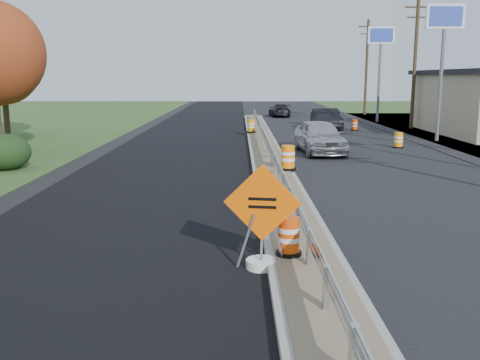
{
  "coord_description": "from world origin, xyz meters",
  "views": [
    {
      "loc": [
        -1.36,
        -15.81,
        3.78
      ],
      "look_at": [
        -1.33,
        -1.92,
        1.1
      ],
      "focal_mm": 40.0,
      "sensor_mm": 36.0,
      "label": 1
    }
  ],
  "objects_px": {
    "barrel_median_near": "(289,237)",
    "car_dark_far": "(279,110)",
    "car_silver": "(320,137)",
    "barrel_median_mid": "(288,158)",
    "barrel_shoulder_near": "(398,140)",
    "caution_sign": "(262,243)",
    "barrel_median_far": "(251,126)",
    "barrel_shoulder_mid": "(355,125)",
    "car_dark_mid": "(326,120)"
  },
  "relations": [
    {
      "from": "barrel_median_near",
      "to": "car_dark_far",
      "type": "bearing_deg",
      "value": 85.96
    },
    {
      "from": "car_silver",
      "to": "car_dark_far",
      "type": "bearing_deg",
      "value": 85.42
    },
    {
      "from": "barrel_median_near",
      "to": "barrel_median_mid",
      "type": "relative_size",
      "value": 0.82
    },
    {
      "from": "barrel_median_mid",
      "to": "barrel_shoulder_near",
      "type": "relative_size",
      "value": 1.14
    },
    {
      "from": "barrel_median_mid",
      "to": "car_silver",
      "type": "distance_m",
      "value": 6.63
    },
    {
      "from": "car_dark_far",
      "to": "caution_sign",
      "type": "bearing_deg",
      "value": 82.09
    },
    {
      "from": "caution_sign",
      "to": "barrel_shoulder_near",
      "type": "height_order",
      "value": "caution_sign"
    },
    {
      "from": "caution_sign",
      "to": "barrel_median_mid",
      "type": "bearing_deg",
      "value": 90.57
    },
    {
      "from": "barrel_shoulder_near",
      "to": "car_dark_far",
      "type": "distance_m",
      "value": 23.87
    },
    {
      "from": "barrel_median_mid",
      "to": "barrel_median_far",
      "type": "distance_m",
      "value": 14.28
    },
    {
      "from": "barrel_shoulder_near",
      "to": "barrel_shoulder_mid",
      "type": "distance_m",
      "value": 9.65
    },
    {
      "from": "barrel_shoulder_mid",
      "to": "car_silver",
      "type": "height_order",
      "value": "car_silver"
    },
    {
      "from": "car_silver",
      "to": "car_dark_mid",
      "type": "height_order",
      "value": "car_silver"
    },
    {
      "from": "barrel_median_far",
      "to": "barrel_shoulder_near",
      "type": "distance_m",
      "value": 9.85
    },
    {
      "from": "caution_sign",
      "to": "barrel_median_near",
      "type": "distance_m",
      "value": 0.59
    },
    {
      "from": "car_dark_mid",
      "to": "barrel_median_near",
      "type": "bearing_deg",
      "value": -100.76
    },
    {
      "from": "barrel_median_near",
      "to": "barrel_median_far",
      "type": "relative_size",
      "value": 0.92
    },
    {
      "from": "barrel_median_mid",
      "to": "car_dark_far",
      "type": "relative_size",
      "value": 0.22
    },
    {
      "from": "barrel_median_near",
      "to": "car_dark_far",
      "type": "xyz_separation_m",
      "value": [
        2.95,
        41.84,
        0.02
      ]
    },
    {
      "from": "barrel_shoulder_mid",
      "to": "car_dark_far",
      "type": "xyz_separation_m",
      "value": [
        -4.39,
        13.76,
        0.25
      ]
    },
    {
      "from": "barrel_shoulder_near",
      "to": "car_dark_far",
      "type": "relative_size",
      "value": 0.19
    },
    {
      "from": "barrel_median_far",
      "to": "barrel_shoulder_near",
      "type": "bearing_deg",
      "value": -36.98
    },
    {
      "from": "barrel_median_near",
      "to": "barrel_shoulder_near",
      "type": "height_order",
      "value": "barrel_median_near"
    },
    {
      "from": "barrel_median_mid",
      "to": "barrel_shoulder_mid",
      "type": "relative_size",
      "value": 1.21
    },
    {
      "from": "barrel_median_far",
      "to": "barrel_shoulder_near",
      "type": "relative_size",
      "value": 1.01
    },
    {
      "from": "barrel_median_near",
      "to": "barrel_median_mid",
      "type": "distance_m",
      "value": 10.16
    },
    {
      "from": "barrel_median_far",
      "to": "car_dark_mid",
      "type": "bearing_deg",
      "value": 33.61
    },
    {
      "from": "barrel_median_far",
      "to": "barrel_shoulder_mid",
      "type": "relative_size",
      "value": 1.08
    },
    {
      "from": "barrel_median_mid",
      "to": "barrel_shoulder_near",
      "type": "height_order",
      "value": "barrel_median_mid"
    },
    {
      "from": "barrel_shoulder_mid",
      "to": "car_dark_mid",
      "type": "bearing_deg",
      "value": -177.59
    },
    {
      "from": "barrel_median_near",
      "to": "car_silver",
      "type": "xyz_separation_m",
      "value": [
        3.07,
        16.38,
        0.24
      ]
    },
    {
      "from": "barrel_median_mid",
      "to": "barrel_median_far",
      "type": "relative_size",
      "value": 1.13
    },
    {
      "from": "barrel_median_near",
      "to": "car_dark_mid",
      "type": "relative_size",
      "value": 0.16
    },
    {
      "from": "car_dark_mid",
      "to": "car_silver",
      "type": "bearing_deg",
      "value": -100.83
    },
    {
      "from": "car_dark_far",
      "to": "barrel_shoulder_mid",
      "type": "bearing_deg",
      "value": 104.56
    },
    {
      "from": "barrel_median_near",
      "to": "caution_sign",
      "type": "bearing_deg",
      "value": -162.18
    },
    {
      "from": "caution_sign",
      "to": "barrel_median_mid",
      "type": "distance_m",
      "value": 10.4
    },
    {
      "from": "barrel_median_near",
      "to": "barrel_shoulder_near",
      "type": "xyz_separation_m",
      "value": [
        7.66,
        18.44,
        -0.2
      ]
    },
    {
      "from": "barrel_median_mid",
      "to": "car_dark_mid",
      "type": "distance_m",
      "value": 18.4
    },
    {
      "from": "barrel_median_near",
      "to": "car_dark_far",
      "type": "relative_size",
      "value": 0.18
    },
    {
      "from": "barrel_shoulder_near",
      "to": "car_dark_far",
      "type": "height_order",
      "value": "car_dark_far"
    },
    {
      "from": "barrel_median_near",
      "to": "barrel_shoulder_near",
      "type": "distance_m",
      "value": 19.97
    },
    {
      "from": "barrel_median_mid",
      "to": "car_dark_mid",
      "type": "bearing_deg",
      "value": 76.27
    },
    {
      "from": "barrel_median_far",
      "to": "car_dark_mid",
      "type": "distance_m",
      "value": 6.57
    },
    {
      "from": "caution_sign",
      "to": "barrel_median_far",
      "type": "distance_m",
      "value": 24.54
    },
    {
      "from": "barrel_median_mid",
      "to": "car_dark_far",
      "type": "xyz_separation_m",
      "value": [
        2.06,
        31.72,
        -0.06
      ]
    },
    {
      "from": "barrel_shoulder_mid",
      "to": "car_dark_far",
      "type": "height_order",
      "value": "car_dark_far"
    },
    {
      "from": "car_dark_far",
      "to": "car_silver",
      "type": "bearing_deg",
      "value": 87.11
    },
    {
      "from": "barrel_shoulder_mid",
      "to": "car_silver",
      "type": "distance_m",
      "value": 12.47
    },
    {
      "from": "barrel_shoulder_near",
      "to": "car_dark_mid",
      "type": "distance_m",
      "value": 9.86
    }
  ]
}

